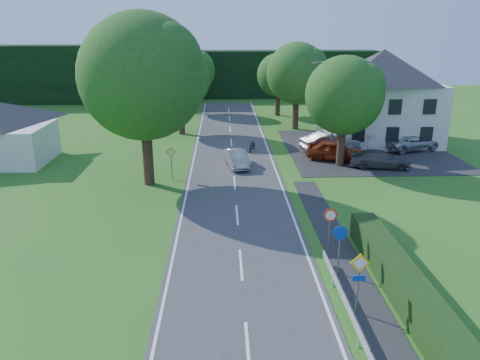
{
  "coord_description": "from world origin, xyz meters",
  "views": [
    {
      "loc": [
        -0.76,
        -7.44,
        10.63
      ],
      "look_at": [
        0.18,
        18.17,
        2.14
      ],
      "focal_mm": 35.0,
      "sensor_mm": 36.0,
      "label": 1
    }
  ],
  "objects_px": {
    "moving_car": "(237,158)",
    "parked_car_silver_b": "(412,142)",
    "parked_car_grey": "(380,159)",
    "motorcycle": "(252,145)",
    "parked_car_red": "(336,151)",
    "parked_car_silver_a": "(330,142)",
    "streetlight": "(332,106)",
    "parasol": "(368,145)"
  },
  "relations": [
    {
      "from": "moving_car",
      "to": "motorcycle",
      "type": "distance_m",
      "value": 4.98
    },
    {
      "from": "streetlight",
      "to": "motorcycle",
      "type": "xyz_separation_m",
      "value": [
        -6.26,
        2.74,
        -3.89
      ]
    },
    {
      "from": "parked_car_red",
      "to": "motorcycle",
      "type": "bearing_deg",
      "value": 81.79
    },
    {
      "from": "moving_car",
      "to": "parked_car_red",
      "type": "height_order",
      "value": "parked_car_red"
    },
    {
      "from": "motorcycle",
      "to": "parked_car_red",
      "type": "bearing_deg",
      "value": -10.47
    },
    {
      "from": "parked_car_grey",
      "to": "parked_car_silver_b",
      "type": "relative_size",
      "value": 0.9
    },
    {
      "from": "motorcycle",
      "to": "parasol",
      "type": "distance_m",
      "value": 9.95
    },
    {
      "from": "parked_car_grey",
      "to": "parasol",
      "type": "distance_m",
      "value": 3.55
    },
    {
      "from": "parked_car_red",
      "to": "parked_car_silver_a",
      "type": "relative_size",
      "value": 0.9
    },
    {
      "from": "moving_car",
      "to": "motorcycle",
      "type": "xyz_separation_m",
      "value": [
        1.5,
        4.75,
        -0.14
      ]
    },
    {
      "from": "streetlight",
      "to": "parked_car_silver_b",
      "type": "bearing_deg",
      "value": 17.59
    },
    {
      "from": "streetlight",
      "to": "parasol",
      "type": "height_order",
      "value": "streetlight"
    },
    {
      "from": "moving_car",
      "to": "parasol",
      "type": "height_order",
      "value": "parasol"
    },
    {
      "from": "parked_car_red",
      "to": "parked_car_grey",
      "type": "xyz_separation_m",
      "value": [
        2.99,
        -2.23,
        -0.12
      ]
    },
    {
      "from": "streetlight",
      "to": "parked_car_red",
      "type": "distance_m",
      "value": 3.69
    },
    {
      "from": "parked_car_silver_a",
      "to": "parasol",
      "type": "bearing_deg",
      "value": -128.16
    },
    {
      "from": "streetlight",
      "to": "moving_car",
      "type": "height_order",
      "value": "streetlight"
    },
    {
      "from": "streetlight",
      "to": "parked_car_grey",
      "type": "bearing_deg",
      "value": -38.73
    },
    {
      "from": "parked_car_red",
      "to": "parked_car_silver_a",
      "type": "bearing_deg",
      "value": 14.4
    },
    {
      "from": "motorcycle",
      "to": "parked_car_red",
      "type": "xyz_separation_m",
      "value": [
        6.67,
        -3.24,
        0.26
      ]
    },
    {
      "from": "motorcycle",
      "to": "parked_car_grey",
      "type": "xyz_separation_m",
      "value": [
        9.66,
        -5.47,
        0.14
      ]
    },
    {
      "from": "streetlight",
      "to": "parked_car_silver_b",
      "type": "height_order",
      "value": "streetlight"
    },
    {
      "from": "parked_car_silver_a",
      "to": "parked_car_silver_b",
      "type": "xyz_separation_m",
      "value": [
        7.4,
        0.36,
        -0.14
      ]
    },
    {
      "from": "moving_car",
      "to": "parked_car_silver_b",
      "type": "distance_m",
      "value": 16.36
    },
    {
      "from": "streetlight",
      "to": "parked_car_silver_b",
      "type": "relative_size",
      "value": 1.56
    },
    {
      "from": "moving_car",
      "to": "parked_car_grey",
      "type": "height_order",
      "value": "parked_car_grey"
    },
    {
      "from": "moving_car",
      "to": "parasol",
      "type": "xyz_separation_m",
      "value": [
        11.25,
        2.82,
        0.23
      ]
    },
    {
      "from": "parasol",
      "to": "moving_car",
      "type": "bearing_deg",
      "value": -165.94
    },
    {
      "from": "moving_car",
      "to": "parked_car_red",
      "type": "distance_m",
      "value": 8.31
    },
    {
      "from": "parked_car_grey",
      "to": "parked_car_silver_b",
      "type": "xyz_separation_m",
      "value": [
        4.56,
        5.25,
        0.04
      ]
    },
    {
      "from": "parked_car_red",
      "to": "parked_car_silver_b",
      "type": "height_order",
      "value": "parked_car_red"
    },
    {
      "from": "streetlight",
      "to": "parked_car_grey",
      "type": "height_order",
      "value": "streetlight"
    },
    {
      "from": "moving_car",
      "to": "motorcycle",
      "type": "bearing_deg",
      "value": 62.57
    },
    {
      "from": "moving_car",
      "to": "parked_car_grey",
      "type": "distance_m",
      "value": 11.19
    },
    {
      "from": "motorcycle",
      "to": "parked_car_grey",
      "type": "relative_size",
      "value": 0.44
    },
    {
      "from": "moving_car",
      "to": "parked_car_silver_b",
      "type": "xyz_separation_m",
      "value": [
        15.72,
        4.53,
        0.05
      ]
    },
    {
      "from": "streetlight",
      "to": "parked_car_silver_a",
      "type": "relative_size",
      "value": 1.54
    },
    {
      "from": "parked_car_red",
      "to": "parasol",
      "type": "xyz_separation_m",
      "value": [
        3.08,
        1.31,
        0.1
      ]
    },
    {
      "from": "moving_car",
      "to": "parked_car_silver_a",
      "type": "xyz_separation_m",
      "value": [
        8.33,
        4.17,
        0.19
      ]
    },
    {
      "from": "streetlight",
      "to": "parked_car_red",
      "type": "height_order",
      "value": "streetlight"
    },
    {
      "from": "parked_car_silver_b",
      "to": "parked_car_red",
      "type": "bearing_deg",
      "value": 94.97
    },
    {
      "from": "moving_car",
      "to": "parked_car_grey",
      "type": "xyz_separation_m",
      "value": [
        11.16,
        -0.72,
        0.0
      ]
    }
  ]
}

